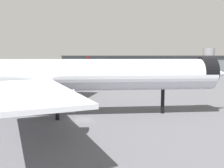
# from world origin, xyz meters

# --- Properties ---
(ground) EXTENTS (900.00, 900.00, 0.00)m
(ground) POSITION_xyz_m (0.00, 0.00, 0.00)
(ground) COLOR #56565B
(airliner_near_gate) EXTENTS (69.00, 61.59, 19.60)m
(airliner_near_gate) POSITION_xyz_m (-3.47, 3.35, 8.63)
(airliner_near_gate) COLOR silver
(airliner_near_gate) RESTS_ON ground
(airliner_far_taxiway) EXTENTS (42.43, 46.29, 12.48)m
(airliner_far_taxiway) POSITION_xyz_m (-34.79, 141.81, 5.49)
(airliner_far_taxiway) COLOR silver
(airliner_far_taxiway) RESTS_ON ground
(terminal_building) EXTENTS (176.50, 52.66, 19.52)m
(terminal_building) POSITION_xyz_m (9.14, 189.10, 6.69)
(terminal_building) COLOR slate
(terminal_building) RESTS_ON ground
(traffic_cone_near_nose) EXTENTS (0.63, 0.63, 0.79)m
(traffic_cone_near_nose) POSITION_xyz_m (-8.28, 41.26, 0.39)
(traffic_cone_near_nose) COLOR #F2600C
(traffic_cone_near_nose) RESTS_ON ground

